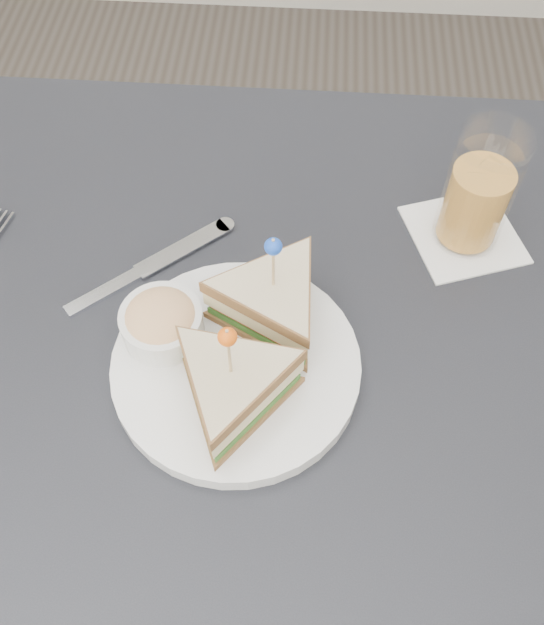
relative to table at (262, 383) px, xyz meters
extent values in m
plane|color=#3F3833|center=(0.00, 0.00, -0.67)|extent=(3.50, 3.50, 0.00)
cube|color=black|center=(0.00, 0.00, 0.06)|extent=(0.80, 0.80, 0.03)
cylinder|color=black|center=(-0.35, 0.35, -0.31)|extent=(0.04, 0.04, 0.72)
cylinder|color=black|center=(0.35, 0.35, -0.31)|extent=(0.04, 0.04, 0.72)
cylinder|color=white|center=(-0.02, -0.03, 0.08)|extent=(0.32, 0.32, 0.01)
cylinder|color=white|center=(-0.02, -0.03, 0.09)|extent=(0.32, 0.32, 0.00)
cylinder|color=tan|center=(-0.02, -0.07, 0.18)|extent=(0.00, 0.00, 0.08)
sphere|color=#F15B0F|center=(-0.02, -0.07, 0.21)|extent=(0.02, 0.02, 0.02)
cylinder|color=tan|center=(0.01, 0.02, 0.18)|extent=(0.00, 0.00, 0.08)
sphere|color=blue|center=(0.01, 0.02, 0.21)|extent=(0.02, 0.02, 0.02)
cylinder|color=white|center=(-0.10, 0.00, 0.11)|extent=(0.11, 0.11, 0.04)
ellipsoid|color=#E0B772|center=(-0.10, 0.00, 0.12)|extent=(0.09, 0.09, 0.03)
cube|color=white|center=(-0.17, 0.06, 0.08)|extent=(0.08, 0.07, 0.01)
cube|color=white|center=(-0.10, 0.12, 0.08)|extent=(0.10, 0.09, 0.00)
cylinder|color=white|center=(-0.05, 0.16, 0.08)|extent=(0.03, 0.03, 0.00)
cube|color=white|center=(0.22, 0.16, 0.08)|extent=(0.15, 0.15, 0.00)
cylinder|color=gold|center=(0.22, 0.16, 0.13)|extent=(0.08, 0.08, 0.09)
cylinder|color=white|center=(0.22, 0.16, 0.15)|extent=(0.09, 0.09, 0.14)
cube|color=white|center=(0.22, 0.17, 0.17)|extent=(0.02, 0.02, 0.02)
cube|color=white|center=(0.21, 0.15, 0.17)|extent=(0.02, 0.02, 0.02)
camera|label=1|loc=(0.04, -0.36, 0.68)|focal=40.00mm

